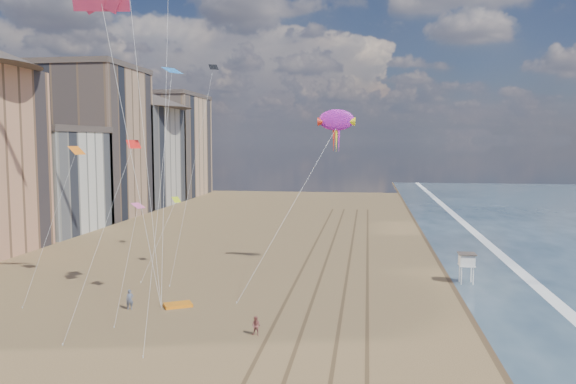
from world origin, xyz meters
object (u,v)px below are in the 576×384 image
object	(u,v)px
grounded_kite	(178,305)
show_kite	(336,120)
kite_flyer_b	(256,326)
kite_flyer_a	(130,300)
lifeguard_stand	(467,260)

from	to	relation	value
grounded_kite	show_kite	xyz separation A→B (m)	(13.05, 15.04, 16.71)
show_kite	grounded_kite	bearing A→B (deg)	-130.96
show_kite	kite_flyer_b	bearing A→B (deg)	-102.47
grounded_kite	kite_flyer_a	xyz separation A→B (m)	(-3.85, -1.45, 0.74)
show_kite	kite_flyer_a	xyz separation A→B (m)	(-16.90, -16.49, -15.97)
show_kite	lifeguard_stand	bearing A→B (deg)	-12.94
lifeguard_stand	kite_flyer_b	bearing A→B (deg)	-135.22
grounded_kite	kite_flyer_b	size ratio (longest dim) A/B	1.62
grounded_kite	kite_flyer_b	xyz separation A→B (m)	(8.33, -6.32, 0.60)
lifeguard_stand	kite_flyer_a	world-z (taller)	lifeguard_stand
lifeguard_stand	show_kite	bearing A→B (deg)	167.06
lifeguard_stand	grounded_kite	distance (m)	29.32
kite_flyer_b	kite_flyer_a	bearing A→B (deg)	168.03
lifeguard_stand	kite_flyer_a	bearing A→B (deg)	-156.39
lifeguard_stand	grounded_kite	world-z (taller)	lifeguard_stand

